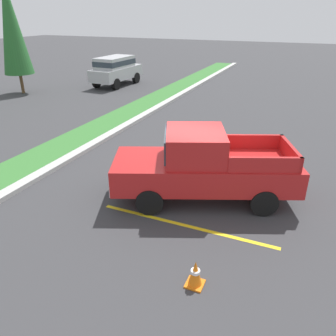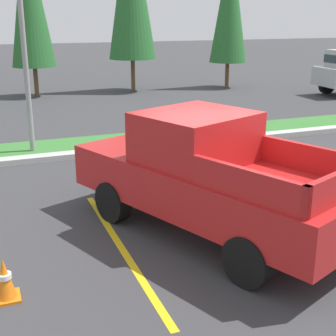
{
  "view_description": "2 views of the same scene",
  "coord_description": "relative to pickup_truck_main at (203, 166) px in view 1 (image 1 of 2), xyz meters",
  "views": [
    {
      "loc": [
        -8.59,
        -2.91,
        5.02
      ],
      "look_at": [
        -1.24,
        0.25,
        1.23
      ],
      "focal_mm": 35.1,
      "sensor_mm": 36.0,
      "label": 1
    },
    {
      "loc": [
        -3.76,
        -7.49,
        3.65
      ],
      "look_at": [
        -0.63,
        0.65,
        0.88
      ],
      "focal_mm": 51.65,
      "sensor_mm": 36.0,
      "label": 2
    }
  ],
  "objects": [
    {
      "name": "cypress_tree_rightmost",
      "position": [
        8.65,
        15.67,
        3.24
      ],
      "size": [
        1.89,
        1.89,
        7.28
      ],
      "color": "brown",
      "rests_on": "ground"
    },
    {
      "name": "parking_line_near",
      "position": [
        -1.53,
        -0.05,
        -1.04
      ],
      "size": [
        0.12,
        4.8,
        0.01
      ],
      "primitive_type": "cube",
      "color": "yellow",
      "rests_on": "ground"
    },
    {
      "name": "grass_median",
      "position": [
        0.37,
        6.57,
        -1.01
      ],
      "size": [
        56.0,
        1.8,
        0.06
      ],
      "primitive_type": "cube",
      "color": "#387533",
      "rests_on": "ground"
    },
    {
      "name": "suv_distant",
      "position": [
        13.48,
        11.16,
        0.2
      ],
      "size": [
        4.67,
        2.1,
        2.1
      ],
      "color": "black",
      "rests_on": "ground"
    },
    {
      "name": "curb_strip",
      "position": [
        0.37,
        5.47,
        -0.97
      ],
      "size": [
        56.0,
        0.4,
        0.15
      ],
      "primitive_type": "cube",
      "color": "#B2B2AD",
      "rests_on": "ground"
    },
    {
      "name": "ground_plane",
      "position": [
        0.37,
        0.47,
        -1.04
      ],
      "size": [
        120.0,
        120.0,
        0.0
      ],
      "primitive_type": "plane",
      "color": "#38383A"
    },
    {
      "name": "parking_line_far",
      "position": [
        1.57,
        -0.05,
        -1.04
      ],
      "size": [
        0.12,
        4.8,
        0.01
      ],
      "primitive_type": "cube",
      "color": "yellow",
      "rests_on": "ground"
    },
    {
      "name": "traffic_cone",
      "position": [
        -3.38,
        -0.95,
        -0.75
      ],
      "size": [
        0.36,
        0.36,
        0.6
      ],
      "color": "orange",
      "rests_on": "ground"
    },
    {
      "name": "pickup_truck_main",
      "position": [
        0.0,
        0.0,
        0.0
      ],
      "size": [
        3.73,
        5.54,
        2.1
      ],
      "color": "black",
      "rests_on": "ground"
    }
  ]
}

